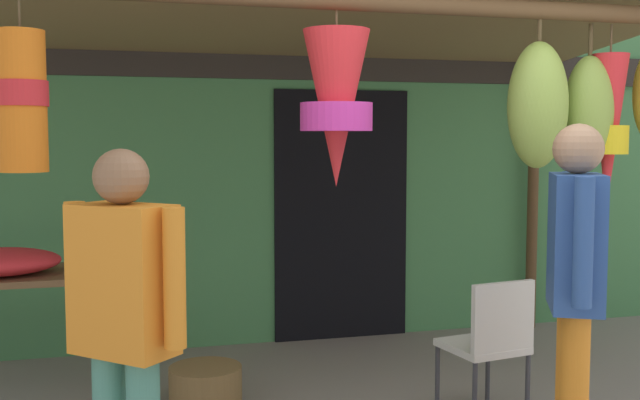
# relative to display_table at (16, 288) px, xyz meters

# --- Properties ---
(shop_facade) EXTENTS (11.33, 0.29, 3.54)m
(shop_facade) POSITION_rel_display_table_xyz_m (2.10, 1.01, 1.07)
(shop_facade) COLOR #47844C
(shop_facade) RESTS_ON ground_plane
(market_stall_canopy) EXTENTS (5.08, 2.54, 2.61)m
(market_stall_canopy) POSITION_rel_display_table_xyz_m (1.84, -0.41, 1.56)
(market_stall_canopy) COLOR brown
(market_stall_canopy) RESTS_ON ground_plane
(display_table) EXTENTS (1.27, 0.66, 0.80)m
(display_table) POSITION_rel_display_table_xyz_m (0.00, 0.00, 0.00)
(display_table) COLOR brown
(display_table) RESTS_ON ground_plane
(flower_heap_on_table) EXTENTS (0.74, 0.51, 0.16)m
(flower_heap_on_table) POSITION_rel_display_table_xyz_m (-0.08, -0.07, 0.18)
(flower_heap_on_table) COLOR red
(flower_heap_on_table) RESTS_ON display_table
(folding_chair) EXTENTS (0.46, 0.46, 0.84)m
(folding_chair) POSITION_rel_display_table_xyz_m (2.62, -1.16, -0.20)
(folding_chair) COLOR beige
(folding_chair) RESTS_ON ground_plane
(wicker_basket_by_table) EXTENTS (0.44, 0.44, 0.25)m
(wicker_basket_by_table) POSITION_rel_display_table_xyz_m (1.10, -0.44, -0.58)
(wicker_basket_by_table) COLOR brown
(wicker_basket_by_table) RESTS_ON ground_plane
(shopper_by_bananas) EXTENTS (0.45, 0.44, 1.58)m
(shopper_by_bananas) POSITION_rel_display_table_xyz_m (0.63, -1.93, 0.23)
(shopper_by_bananas) COLOR #4C8E7A
(shopper_by_bananas) RESTS_ON ground_plane
(passerby_at_right) EXTENTS (0.38, 0.54, 1.69)m
(passerby_at_right) POSITION_rel_display_table_xyz_m (2.65, -1.89, 0.30)
(passerby_at_right) COLOR orange
(passerby_at_right) RESTS_ON ground_plane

